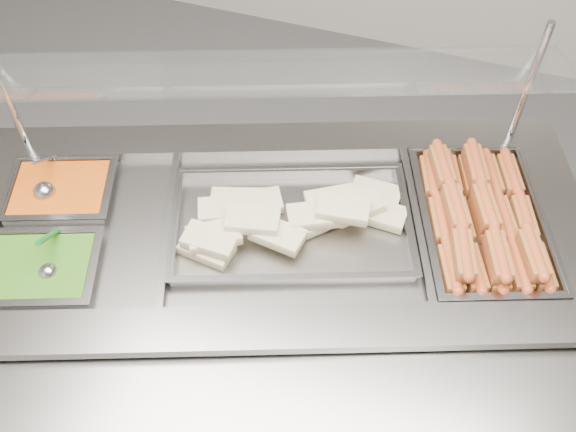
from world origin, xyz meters
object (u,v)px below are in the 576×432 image
(pan_hotdogs, at_px, (480,226))
(serving_spoon, at_px, (49,266))
(steam_counter, at_px, (274,301))
(ladle, at_px, (45,190))
(sneeze_guard, at_px, (267,74))
(pan_wraps, at_px, (291,226))

(pan_hotdogs, xyz_separation_m, serving_spoon, (-1.09, -0.55, 0.05))
(steam_counter, bearing_deg, ladle, -170.93)
(pan_hotdogs, xyz_separation_m, ladle, (-1.25, -0.32, 0.05))
(serving_spoon, bearing_deg, sneeze_guard, 50.79)
(sneeze_guard, height_order, serving_spoon, sneeze_guard)
(pan_wraps, bearing_deg, steam_counter, -160.14)
(steam_counter, bearing_deg, serving_spoon, -146.44)
(sneeze_guard, xyz_separation_m, ladle, (-0.60, -0.31, -0.35))
(pan_hotdogs, height_order, ladle, ladle)
(sneeze_guard, relative_size, pan_wraps, 2.13)
(pan_wraps, height_order, ladle, ladle)
(steam_counter, relative_size, serving_spoon, 12.15)
(sneeze_guard, xyz_separation_m, pan_hotdogs, (0.65, 0.01, -0.40))
(sneeze_guard, relative_size, serving_spoon, 9.78)
(pan_wraps, relative_size, ladle, 4.28)
(sneeze_guard, distance_m, pan_wraps, 0.44)
(pan_hotdogs, distance_m, pan_wraps, 0.55)
(pan_hotdogs, bearing_deg, serving_spoon, -153.25)
(sneeze_guard, bearing_deg, steam_counter, -70.13)
(steam_counter, relative_size, pan_hotdogs, 3.24)
(sneeze_guard, relative_size, ladle, 9.11)
(ladle, bearing_deg, pan_hotdogs, 14.17)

